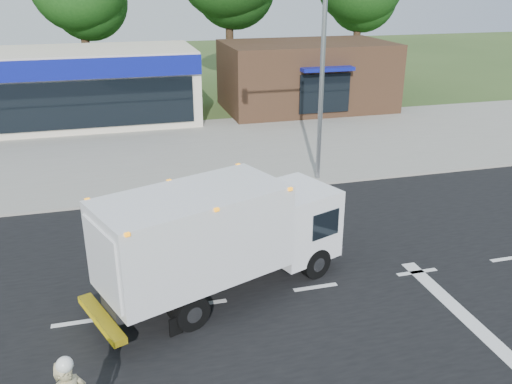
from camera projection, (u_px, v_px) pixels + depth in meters
ground at (315, 288)px, 14.27m from camera, size 120.00×120.00×0.00m
road_asphalt at (315, 288)px, 14.26m from camera, size 60.00×14.00×0.02m
sidewalk at (241, 181)px, 21.60m from camera, size 60.00×2.40×0.12m
parking_apron at (214, 142)px, 26.82m from camera, size 60.00×9.00×0.02m
lane_markings at (386, 308)px, 13.38m from camera, size 55.20×7.00×0.01m
ems_box_truck at (219, 233)px, 13.41m from camera, size 6.98×4.31×2.96m
retail_strip_mall at (28, 89)px, 29.21m from camera, size 18.00×6.20×4.00m
brown_storefront at (306, 76)px, 33.15m from camera, size 10.00×6.70×4.00m
traffic_signal_pole at (306, 56)px, 19.84m from camera, size 3.51×0.25×8.00m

